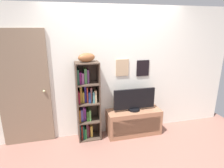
{
  "coord_description": "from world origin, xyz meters",
  "views": [
    {
      "loc": [
        -0.92,
        -2.29,
        2.05
      ],
      "look_at": [
        -0.13,
        0.85,
        1.07
      ],
      "focal_mm": 30.87,
      "sensor_mm": 36.0,
      "label": 1
    }
  ],
  "objects": [
    {
      "name": "bookshelf",
      "position": [
        -0.57,
        0.98,
        0.69
      ],
      "size": [
        0.41,
        0.3,
        1.46
      ],
      "color": "#47372C",
      "rests_on": "ground"
    },
    {
      "name": "door",
      "position": [
        -1.61,
        1.08,
        1.01
      ],
      "size": [
        0.85,
        0.09,
        2.02
      ],
      "color": "#7D6550",
      "rests_on": "ground"
    },
    {
      "name": "ground",
      "position": [
        0.0,
        0.0,
        -0.02
      ],
      "size": [
        5.2,
        5.2,
        0.04
      ],
      "primitive_type": "cube",
      "color": "#8B5D51"
    },
    {
      "name": "back_wall",
      "position": [
        0.0,
        1.13,
        1.21
      ],
      "size": [
        4.8,
        0.08,
        2.41
      ],
      "color": "silver",
      "rests_on": "ground"
    },
    {
      "name": "tv_stand",
      "position": [
        0.32,
        0.9,
        0.25
      ],
      "size": [
        1.04,
        0.4,
        0.49
      ],
      "color": "#966447",
      "rests_on": "ground"
    },
    {
      "name": "television",
      "position": [
        0.32,
        0.9,
        0.71
      ],
      "size": [
        0.8,
        0.22,
        0.43
      ],
      "color": "black",
      "rests_on": "tv_stand"
    },
    {
      "name": "football",
      "position": [
        -0.54,
        0.95,
        1.54
      ],
      "size": [
        0.33,
        0.23,
        0.15
      ],
      "primitive_type": "ellipsoid",
      "rotation": [
        0.0,
        0.0,
        0.27
      ],
      "color": "#955530",
      "rests_on": "bookshelf"
    }
  ]
}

